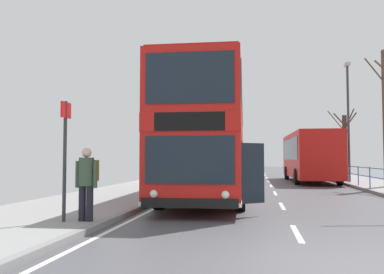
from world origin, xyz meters
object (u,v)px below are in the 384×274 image
Objects in this scene: background_bus_far_lane at (309,156)px; street_lamp_far_side at (348,112)px; double_decker_bus_main at (209,138)px; bus_stop_sign_near at (65,147)px; pedestrian_with_backpack at (87,178)px; bare_tree_far_01 at (345,143)px.

background_bus_far_lane is 1.36× the size of street_lamp_far_side.
bus_stop_sign_near is at bearing -109.60° from double_decker_bus_main.
double_decker_bus_main is at bearing 70.40° from bus_stop_sign_near.
pedestrian_with_backpack is at bearing -106.58° from double_decker_bus_main.
bus_stop_sign_near is at bearing -120.00° from street_lamp_far_side.
background_bus_far_lane is at bearing 67.69° from bus_stop_sign_near.
double_decker_bus_main is 12.79m from street_lamp_far_side.
pedestrian_with_backpack is at bearing -111.30° from background_bus_far_lane.
street_lamp_far_side is (7.43, 10.20, 2.04)m from double_decker_bus_main.
bare_tree_far_01 is (1.13, 6.46, -1.65)m from street_lamp_far_side.
bus_stop_sign_near is 0.53× the size of bare_tree_far_01.
bare_tree_far_01 is (8.56, 16.67, 0.38)m from double_decker_bus_main.
background_bus_far_lane is 1.92× the size of bare_tree_far_01.
background_bus_far_lane is at bearing 139.26° from street_lamp_far_side.
pedestrian_with_backpack is at bearing -114.28° from bare_tree_far_01.
pedestrian_with_backpack is 0.86m from bus_stop_sign_near.
pedestrian_with_backpack is 0.23× the size of street_lamp_far_side.
pedestrian_with_backpack is (-2.02, -6.77, -1.27)m from double_decker_bus_main.
double_decker_bus_main is at bearing -126.06° from street_lamp_far_side.
bare_tree_far_01 is at bearing 65.72° from pedestrian_with_backpack.
pedestrian_with_backpack is (-7.33, -18.80, -0.64)m from background_bus_far_lane.
bus_stop_sign_near is (-0.46, -0.18, 0.71)m from pedestrian_with_backpack.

